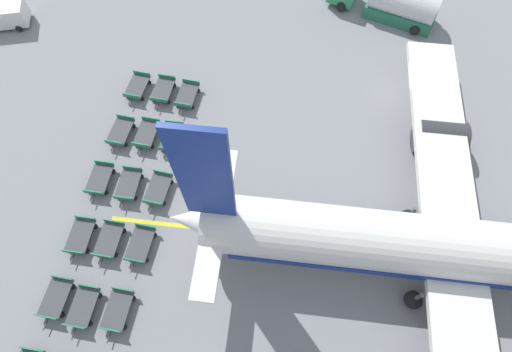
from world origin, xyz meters
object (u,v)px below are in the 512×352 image
(baggage_dolly_row_mid_a_col_c, at_px, (129,184))
(baggage_dolly_row_mid_b_col_b, at_px, (172,138))
(airplane, at_px, (470,251))
(fuel_tanker_primary, at_px, (391,3))
(baggage_dolly_row_near_col_a, at_px, (137,87))
(baggage_dolly_row_near_col_d, at_px, (81,236))
(baggage_dolly_row_mid_b_col_a, at_px, (187,95))
(baggage_dolly_row_mid_b_col_d, at_px, (140,244))
(baggage_dolly_row_mid_a_col_b, at_px, (147,134))
(baggage_dolly_row_mid_b_col_e, at_px, (118,310))
(baggage_dolly_row_mid_a_col_e, at_px, (83,307))
(baggage_dolly_row_mid_a_col_d, at_px, (109,240))
(baggage_dolly_row_near_col_b, at_px, (121,132))
(baggage_dolly_row_near_col_c, at_px, (100,179))
(baggage_dolly_row_mid_a_col_a, at_px, (163,90))
(baggage_dolly_row_mid_b_col_c, at_px, (158,189))
(baggage_dolly_row_near_col_e, at_px, (56,298))

(baggage_dolly_row_mid_a_col_c, bearing_deg, baggage_dolly_row_mid_b_col_b, 146.03)
(airplane, height_order, fuel_tanker_primary, airplane)
(baggage_dolly_row_near_col_a, bearing_deg, baggage_dolly_row_near_col_d, -9.00)
(baggage_dolly_row_mid_b_col_a, bearing_deg, baggage_dolly_row_mid_b_col_d, -9.41)
(baggage_dolly_row_mid_a_col_b, xyz_separation_m, baggage_dolly_row_mid_b_col_d, (8.68, 0.72, 0.00))
(fuel_tanker_primary, bearing_deg, baggage_dolly_row_mid_b_col_d, -41.46)
(baggage_dolly_row_near_col_d, bearing_deg, baggage_dolly_row_mid_b_col_a, 152.62)
(baggage_dolly_row_mid_b_col_b, bearing_deg, baggage_dolly_row_mid_a_col_b, -99.34)
(baggage_dolly_row_near_col_d, bearing_deg, baggage_dolly_row_mid_a_col_c, 145.58)
(baggage_dolly_row_mid_a_col_c, distance_m, baggage_dolly_row_mid_b_col_a, 8.72)
(baggage_dolly_row_mid_a_col_b, distance_m, baggage_dolly_row_mid_a_col_c, 4.34)
(baggage_dolly_row_near_col_d, xyz_separation_m, baggage_dolly_row_mid_b_col_e, (4.73, 3.27, 0.00))
(fuel_tanker_primary, height_order, baggage_dolly_row_mid_a_col_e, fuel_tanker_primary)
(baggage_dolly_row_near_col_d, height_order, baggage_dolly_row_mid_a_col_d, same)
(airplane, xyz_separation_m, baggage_dolly_row_mid_a_col_d, (-1.33, -22.53, -2.43))
(airplane, relative_size, baggage_dolly_row_near_col_b, 11.41)
(baggage_dolly_row_near_col_b, bearing_deg, airplane, 66.84)
(baggage_dolly_row_mid_a_col_d, relative_size, baggage_dolly_row_mid_a_col_e, 1.00)
(baggage_dolly_row_near_col_c, xyz_separation_m, baggage_dolly_row_mid_a_col_c, (0.42, 2.14, 0.00))
(baggage_dolly_row_near_col_b, relative_size, baggage_dolly_row_mid_a_col_c, 1.01)
(baggage_dolly_row_near_col_d, relative_size, baggage_dolly_row_mid_b_col_b, 1.00)
(baggage_dolly_row_near_col_b, relative_size, baggage_dolly_row_mid_a_col_b, 1.00)
(baggage_dolly_row_near_col_c, bearing_deg, baggage_dolly_row_mid_b_col_e, 17.04)
(baggage_dolly_row_mid_a_col_a, height_order, baggage_dolly_row_mid_b_col_c, same)
(fuel_tanker_primary, relative_size, baggage_dolly_row_near_col_c, 3.05)
(baggage_dolly_row_near_col_a, relative_size, baggage_dolly_row_near_col_c, 1.00)
(baggage_dolly_row_mid_a_col_d, distance_m, baggage_dolly_row_mid_b_col_a, 12.80)
(baggage_dolly_row_near_col_c, xyz_separation_m, baggage_dolly_row_mid_a_col_d, (4.53, 1.46, 0.00))
(baggage_dolly_row_near_col_e, distance_m, baggage_dolly_row_mid_b_col_c, 9.32)
(baggage_dolly_row_mid_a_col_d, height_order, baggage_dolly_row_mid_b_col_e, same)
(baggage_dolly_row_mid_b_col_d, bearing_deg, baggage_dolly_row_near_col_d, -97.54)
(baggage_dolly_row_mid_a_col_e, xyz_separation_m, baggage_dolly_row_mid_b_col_b, (-12.37, 4.20, 0.00))
(baggage_dolly_row_mid_a_col_a, xyz_separation_m, baggage_dolly_row_mid_b_col_e, (17.07, -0.88, 0.00))
(baggage_dolly_row_mid_a_col_e, height_order, baggage_dolly_row_mid_b_col_b, same)
(fuel_tanker_primary, distance_m, baggage_dolly_row_near_col_b, 26.00)
(airplane, bearing_deg, baggage_dolly_row_mid_b_col_d, -92.92)
(baggage_dolly_row_near_col_d, distance_m, baggage_dolly_row_mid_a_col_b, 8.80)
(baggage_dolly_row_near_col_c, bearing_deg, baggage_dolly_row_mid_a_col_b, 143.53)
(baggage_dolly_row_near_col_d, bearing_deg, baggage_dolly_row_near_col_b, 170.80)
(fuel_tanker_primary, relative_size, baggage_dolly_row_mid_a_col_b, 3.04)
(baggage_dolly_row_mid_a_col_c, distance_m, baggage_dolly_row_mid_b_col_b, 4.78)
(baggage_dolly_row_near_col_c, height_order, baggage_dolly_row_mid_b_col_c, same)
(baggage_dolly_row_mid_a_col_a, height_order, baggage_dolly_row_mid_b_col_b, same)
(baggage_dolly_row_mid_a_col_c, distance_m, baggage_dolly_row_mid_b_col_c, 2.18)
(baggage_dolly_row_mid_b_col_a, xyz_separation_m, baggage_dolly_row_mid_b_col_d, (12.39, -2.05, 0.00))
(baggage_dolly_row_near_col_e, bearing_deg, baggage_dolly_row_near_col_c, 171.81)
(fuel_tanker_primary, distance_m, baggage_dolly_row_near_col_e, 35.39)
(baggage_dolly_row_mid_a_col_e, height_order, baggage_dolly_row_mid_b_col_c, same)
(baggage_dolly_row_mid_a_col_d, bearing_deg, baggage_dolly_row_near_col_a, 179.81)
(baggage_dolly_row_near_col_c, height_order, baggage_dolly_row_mid_a_col_c, same)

